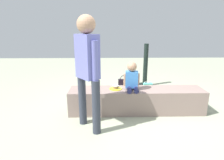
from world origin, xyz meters
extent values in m
plane|color=#A0A88B|center=(0.00, 0.00, 0.00)|extent=(12.00, 12.00, 0.00)
cube|color=gray|center=(0.00, 0.00, 0.21)|extent=(2.34, 0.46, 0.42)
cylinder|color=#212350|center=(-0.14, -0.13, 0.46)|extent=(0.09, 0.25, 0.08)
cylinder|color=#212350|center=(-0.03, -0.12, 0.46)|extent=(0.09, 0.25, 0.08)
cube|color=#4083D2|center=(-0.10, -0.01, 0.60)|extent=(0.22, 0.15, 0.28)
sphere|color=tan|center=(-0.10, -0.01, 0.82)|extent=(0.16, 0.16, 0.16)
cylinder|color=tan|center=(-0.21, -0.02, 0.59)|extent=(0.05, 0.05, 0.21)
cylinder|color=tan|center=(0.02, 0.00, 0.59)|extent=(0.05, 0.05, 0.21)
cylinder|color=#2F3340|center=(-0.67, -0.70, 0.39)|extent=(0.12, 0.12, 0.78)
cylinder|color=#2F3340|center=(-0.89, -0.42, 0.39)|extent=(0.12, 0.12, 0.78)
cube|color=#686ABA|center=(-0.78, -0.56, 1.08)|extent=(0.36, 0.38, 0.60)
sphere|color=tan|center=(-0.78, -0.56, 1.50)|extent=(0.25, 0.25, 0.25)
cylinder|color=#686ABA|center=(-0.67, -0.70, 1.02)|extent=(0.09, 0.09, 0.56)
cylinder|color=#686ABA|center=(-0.89, -0.42, 1.02)|extent=(0.09, 0.09, 0.56)
cylinder|color=yellow|center=(-0.37, 0.01, 0.42)|extent=(0.22, 0.22, 0.01)
cylinder|color=olive|center=(-0.37, 0.01, 0.45)|extent=(0.10, 0.10, 0.05)
cylinder|color=silver|center=(-0.37, 0.01, 0.48)|extent=(0.10, 0.10, 0.01)
cube|color=silver|center=(-0.31, 0.00, 0.43)|extent=(0.11, 0.04, 0.00)
cube|color=#59C6B2|center=(0.36, 0.75, 0.15)|extent=(0.19, 0.08, 0.30)
torus|color=white|center=(0.32, 0.75, 0.30)|extent=(0.08, 0.01, 0.08)
torus|color=white|center=(0.40, 0.75, 0.30)|extent=(0.08, 0.01, 0.08)
cylinder|color=black|center=(0.44, 1.50, 0.02)|extent=(0.36, 0.36, 0.04)
cylinder|color=black|center=(0.44, 1.50, 0.56)|extent=(0.11, 0.11, 1.03)
cylinder|color=silver|center=(-0.78, 1.28, 0.08)|extent=(0.06, 0.06, 0.16)
cone|color=silver|center=(-0.78, 1.28, 0.17)|extent=(0.06, 0.06, 0.03)
cylinder|color=blue|center=(-0.78, 1.28, 0.19)|extent=(0.03, 0.03, 0.02)
cylinder|color=red|center=(-0.90, 0.75, 0.05)|extent=(0.09, 0.09, 0.11)
cube|color=black|center=(-0.10, 1.28, 0.12)|extent=(0.30, 0.12, 0.24)
torus|color=black|center=(-0.10, 1.28, 0.24)|extent=(0.22, 0.01, 0.22)
camera|label=1|loc=(-0.50, -3.12, 1.47)|focal=30.29mm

